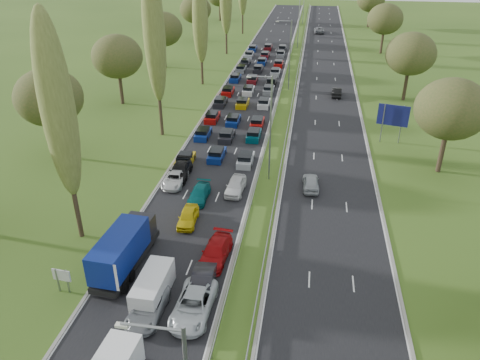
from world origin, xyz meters
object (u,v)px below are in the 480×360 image
at_px(direction_sign, 393,117).
at_px(near_car_3, 180,171).
at_px(info_sign, 62,278).
at_px(white_van_rear, 154,285).
at_px(near_car_2, 175,179).
at_px(blue_lorry, 125,248).

bearing_deg(direction_sign, near_car_3, -150.46).
relative_size(near_car_3, info_sign, 2.54).
xyz_separation_m(near_car_3, info_sign, (-3.78, -20.25, 0.58)).
height_order(white_van_rear, direction_sign, direction_sign).
bearing_deg(white_van_rear, near_car_2, 102.29).
xyz_separation_m(near_car_2, near_car_3, (0.10, 1.79, 0.11)).
relative_size(white_van_rear, direction_sign, 0.98).
height_order(near_car_2, near_car_3, near_car_3).
relative_size(near_car_2, near_car_3, 0.89).
bearing_deg(white_van_rear, blue_lorry, 139.90).
relative_size(near_car_3, direction_sign, 1.02).
distance_m(blue_lorry, info_sign, 5.25).
bearing_deg(blue_lorry, direction_sign, 54.79).
distance_m(near_car_2, blue_lorry, 14.86).
distance_m(near_car_2, info_sign, 18.84).
distance_m(near_car_2, direction_sign, 29.90).
height_order(near_car_2, info_sign, info_sign).
height_order(white_van_rear, info_sign, info_sign).
height_order(near_car_3, blue_lorry, blue_lorry).
bearing_deg(info_sign, blue_lorry, 44.47).
distance_m(info_sign, direction_sign, 44.94).
height_order(near_car_3, direction_sign, direction_sign).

